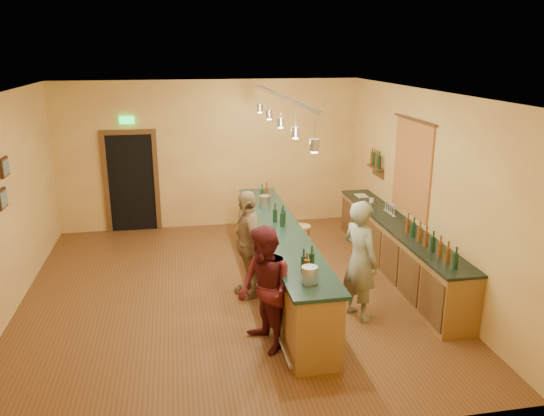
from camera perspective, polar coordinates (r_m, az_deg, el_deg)
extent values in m
plane|color=brown|center=(8.80, -4.68, -9.00)|extent=(7.00, 7.00, 0.00)
cube|color=silver|center=(7.95, -5.24, 12.25)|extent=(6.50, 7.00, 0.02)
cube|color=#D28C4E|center=(11.63, -6.65, 5.69)|extent=(6.50, 0.02, 3.20)
cube|color=#D28C4E|center=(4.98, -0.93, -9.75)|extent=(6.50, 0.02, 3.20)
cube|color=#D28C4E|center=(8.58, -27.08, -0.10)|extent=(0.02, 7.00, 3.20)
cube|color=#D28C4E|center=(9.11, 15.85, 2.04)|extent=(0.02, 7.00, 3.20)
cube|color=black|center=(11.75, -14.85, 2.60)|extent=(0.95, 0.06, 2.10)
cube|color=#472C15|center=(11.78, -17.40, 2.43)|extent=(0.10, 0.08, 2.10)
cube|color=#472C15|center=(11.70, -12.30, 2.71)|extent=(0.10, 0.08, 2.10)
cube|color=#472C15|center=(11.52, -15.27, 7.88)|extent=(1.15, 0.08, 0.10)
cube|color=#19E54C|center=(11.47, -15.37, 9.11)|extent=(0.30, 0.04, 0.15)
cube|color=#AB3C22|center=(9.40, 14.81, 4.13)|extent=(0.03, 1.40, 1.60)
cube|color=#472C15|center=(10.78, 11.03, 4.33)|extent=(0.16, 0.55, 0.03)
cube|color=#472C15|center=(10.82, 11.35, 3.82)|extent=(0.03, 0.55, 0.18)
cube|color=brown|center=(9.52, 13.26, -4.42)|extent=(0.55, 4.50, 0.90)
cube|color=black|center=(9.36, 13.45, -1.74)|extent=(0.60, 4.55, 0.04)
cylinder|color=silver|center=(10.49, 10.67, 0.82)|extent=(0.09, 0.09, 0.09)
cube|color=silver|center=(10.94, 9.59, 1.32)|extent=(0.22, 0.30, 0.01)
cube|color=brown|center=(8.71, 0.88, -5.62)|extent=(0.60, 5.00, 1.00)
cube|color=#152C24|center=(8.52, 0.89, -2.36)|extent=(0.70, 5.10, 0.05)
cylinder|color=silver|center=(8.79, -1.46, -7.89)|extent=(0.05, 5.00, 0.05)
cylinder|color=silver|center=(6.56, 4.07, -7.21)|extent=(0.20, 0.20, 0.22)
cylinder|color=silver|center=(9.60, -0.79, 0.71)|extent=(0.20, 0.20, 0.22)
cube|color=silver|center=(8.08, 0.96, 11.96)|extent=(0.06, 4.60, 0.05)
cylinder|color=silver|center=(6.16, 4.64, 8.60)|extent=(0.01, 0.01, 0.35)
cylinder|color=#A5A5AD|center=(6.19, 4.59, 6.77)|extent=(0.11, 0.11, 0.14)
cylinder|color=#FFEABF|center=(6.21, 4.58, 6.04)|extent=(0.08, 0.08, 0.02)
cylinder|color=silver|center=(7.13, 2.55, 9.75)|extent=(0.01, 0.01, 0.35)
cylinder|color=#A5A5AD|center=(7.15, 2.53, 8.16)|extent=(0.11, 0.11, 0.14)
cylinder|color=#FFEABF|center=(7.17, 2.52, 7.53)|extent=(0.08, 0.08, 0.02)
cylinder|color=silver|center=(8.10, 0.95, 10.62)|extent=(0.01, 0.01, 0.35)
cylinder|color=#A5A5AD|center=(8.12, 0.95, 9.21)|extent=(0.11, 0.11, 0.14)
cylinder|color=#FFEABF|center=(8.13, 0.94, 8.66)|extent=(0.08, 0.08, 0.02)
cylinder|color=silver|center=(9.07, -0.31, 11.29)|extent=(0.01, 0.01, 0.35)
cylinder|color=#A5A5AD|center=(9.10, -0.30, 10.04)|extent=(0.11, 0.11, 0.14)
cylinder|color=#FFEABF|center=(9.11, -0.30, 9.54)|extent=(0.08, 0.08, 0.02)
cylinder|color=silver|center=(10.06, -1.32, 11.83)|extent=(0.01, 0.01, 0.35)
cylinder|color=#A5A5AD|center=(10.08, -1.32, 10.70)|extent=(0.11, 0.11, 0.14)
cylinder|color=#FFEABF|center=(10.08, -1.31, 10.25)|extent=(0.08, 0.08, 0.02)
imported|color=gray|center=(7.77, 9.45, -5.57)|extent=(0.65, 0.77, 1.79)
imported|color=#59191E|center=(6.90, -0.78, -8.79)|extent=(0.85, 0.97, 1.68)
imported|color=#997A51|center=(8.37, -2.64, -3.89)|extent=(0.58, 1.07, 1.74)
cylinder|color=#A5784A|center=(9.70, 3.20, -2.05)|extent=(0.35, 0.35, 0.04)
cylinder|color=#A5784A|center=(9.85, 3.91, -3.96)|extent=(0.04, 0.04, 0.67)
cylinder|color=#A5784A|center=(9.91, 2.64, -3.81)|extent=(0.04, 0.04, 0.67)
cylinder|color=#A5784A|center=(9.70, 2.94, -4.28)|extent=(0.04, 0.04, 0.67)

